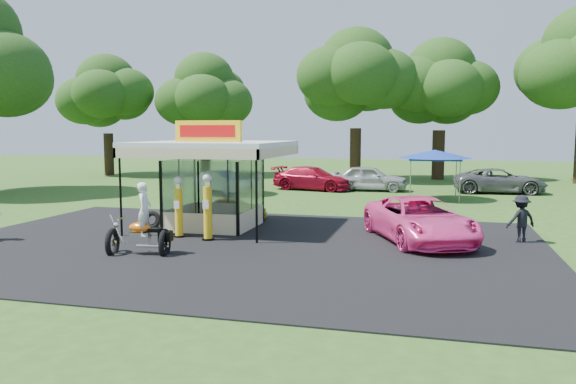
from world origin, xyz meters
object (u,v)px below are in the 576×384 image
Objects in this scene: gas_station_kiosk at (214,183)px; gas_pump_right at (208,209)px; pink_sedan at (419,220)px; bg_car_d at (499,181)px; bg_car_c at (370,178)px; motorcycle at (143,226)px; kiosk_car at (234,208)px; tent_east at (435,154)px; bg_car_a at (223,181)px; gas_pump_left at (179,209)px; spectator_east_a at (521,219)px; bg_car_b at (313,178)px; tent_west at (214,148)px.

gas_station_kiosk reaches higher than gas_pump_right.
bg_car_d is (4.28, 16.73, -0.02)m from pink_sedan.
bg_car_c is (4.29, 15.26, -0.98)m from gas_station_kiosk.
motorcycle reaches higher than kiosk_car.
motorcycle is (-1.06, -2.58, -0.22)m from gas_pump_right.
tent_east is (3.95, -3.67, 1.69)m from bg_car_c.
tent_east reaches higher than bg_car_a.
gas_pump_left is at bearing 82.46° from motorcycle.
pink_sedan is (7.83, -2.97, 0.29)m from kiosk_car.
bg_car_c is at bearing 90.68° from bg_car_d.
motorcycle is at bearing -136.35° from bg_car_a.
bg_car_b is at bearing -83.69° from spectator_east_a.
bg_car_d is 1.24× the size of tent_west.
gas_pump_left is 14.89m from bg_car_a.
gas_pump_right is 4.78m from kiosk_car.
spectator_east_a reaches higher than kiosk_car.
spectator_east_a is at bearing -35.09° from tent_west.
bg_car_d is (12.40, 21.01, -0.15)m from motorcycle.
gas_pump_left is at bearing 166.19° from pink_sedan.
motorcycle is 0.83× the size of kiosk_car.
tent_west is (-8.77, -4.35, 1.95)m from bg_car_c.
pink_sedan is (8.28, 1.45, -0.29)m from gas_pump_left.
gas_pump_right is at bearing 143.89° from bg_car_d.
tent_east is at bearing -101.99° from bg_car_b.
kiosk_car is at bearing -62.75° from tent_west.
bg_car_b is (5.08, 2.64, 0.08)m from bg_car_a.
gas_station_kiosk reaches higher than bg_car_b.
bg_car_b is 8.37m from tent_east.
pink_sedan is (8.12, 4.28, -0.14)m from motorcycle.
motorcycle is 19.86m from bg_car_b.
bg_car_b reaches higher than bg_car_a.
pink_sedan is 16.40m from bg_car_c.
gas_pump_right is 15.50m from bg_car_a.
gas_station_kiosk is at bearing 150.67° from pink_sedan.
gas_pump_left is 0.56× the size of tent_east.
spectator_east_a is 12.14m from tent_east.
tent_east is at bearing 52.13° from motorcycle.
bg_car_c reaches higher than bg_car_b.
spectator_east_a is at bearing -12.22° from pink_sedan.
pink_sedan is at bearing -17.23° from spectator_east_a.
gas_pump_left is 13.83m from tent_west.
gas_pump_left is 2.84m from motorcycle.
spectator_east_a is at bearing 172.12° from bg_car_d.
tent_west is (-5.19, -3.89, 2.00)m from bg_car_b.
kiosk_car is 0.70× the size of bg_car_a.
kiosk_car is 10.86m from bg_car_a.
tent_east reaches higher than motorcycle.
tent_east is (7.48, 14.05, 1.37)m from gas_pump_right.
bg_car_c is (4.29, 13.05, 0.33)m from kiosk_car.
bg_car_c is (-3.54, 16.02, 0.04)m from pink_sedan.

